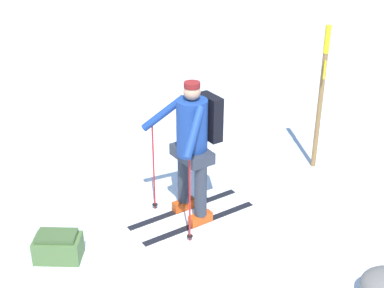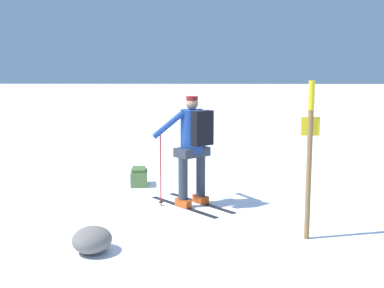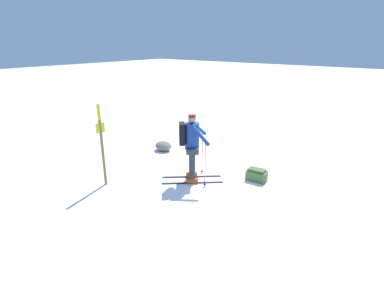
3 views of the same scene
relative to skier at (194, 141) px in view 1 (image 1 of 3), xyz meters
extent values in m
plane|color=white|center=(0.21, 0.81, -1.04)|extent=(80.00, 80.00, 0.00)
cube|color=black|center=(-0.11, 0.16, -1.03)|extent=(1.26, 1.11, 0.01)
cube|color=#C64714|center=(-0.11, 0.16, -0.97)|extent=(0.30, 0.28, 0.12)
cylinder|color=#2D333D|center=(-0.11, 0.16, -0.53)|extent=(0.15, 0.15, 0.75)
cube|color=black|center=(0.14, -0.13, -1.03)|extent=(1.26, 1.11, 0.01)
cube|color=#C64714|center=(0.14, -0.13, -0.97)|extent=(0.30, 0.28, 0.12)
cylinder|color=#2D333D|center=(0.14, -0.13, -0.53)|extent=(0.15, 0.15, 0.75)
cube|color=#2D333D|center=(0.02, 0.01, -0.16)|extent=(0.58, 0.60, 0.14)
cylinder|color=navy|center=(0.02, 0.01, 0.18)|extent=(0.37, 0.37, 0.68)
sphere|color=tan|center=(0.02, 0.01, 0.62)|extent=(0.20, 0.20, 0.20)
cylinder|color=maroon|center=(0.02, 0.01, 0.71)|extent=(0.19, 0.19, 0.06)
cube|color=black|center=(-0.18, -0.15, 0.25)|extent=(0.33, 0.35, 0.54)
cylinder|color=red|center=(-0.02, 0.52, -0.43)|extent=(0.02, 0.02, 1.22)
cylinder|color=black|center=(-0.02, 0.52, -0.98)|extent=(0.07, 0.07, 0.01)
cylinder|color=navy|center=(-0.05, 0.38, 0.29)|extent=(0.19, 0.54, 0.47)
cylinder|color=red|center=(0.51, -0.10, -0.43)|extent=(0.02, 0.02, 1.22)
cylinder|color=black|center=(0.51, -0.10, -0.98)|extent=(0.07, 0.07, 0.01)
cylinder|color=navy|center=(0.37, -0.10, 0.29)|extent=(0.54, 0.12, 0.47)
cube|color=#4C6B38|center=(1.38, 1.03, -0.90)|extent=(0.54, 0.36, 0.27)
cube|color=#415B2F|center=(1.38, 1.03, -0.74)|extent=(0.45, 0.29, 0.06)
cylinder|color=olive|center=(-1.59, -1.53, 0.01)|extent=(0.07, 0.07, 2.09)
cylinder|color=yellow|center=(-1.59, -1.53, 0.86)|extent=(0.08, 0.08, 0.38)
cube|color=yellow|center=(-1.59, -1.53, 0.47)|extent=(0.02, 0.24, 0.24)
camera|label=1|loc=(-0.69, 5.59, 2.74)|focal=50.00mm
camera|label=2|loc=(-8.42, -0.09, 1.34)|focal=50.00mm
camera|label=3|loc=(4.40, -5.68, 2.46)|focal=28.00mm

